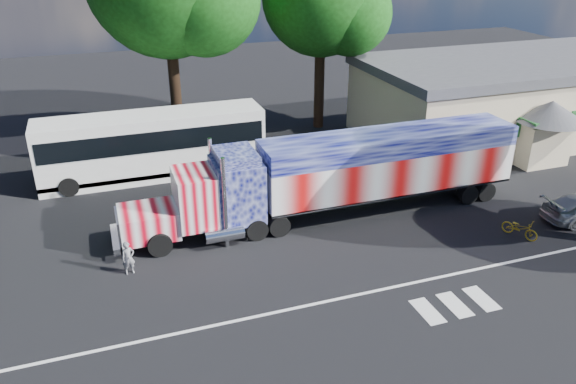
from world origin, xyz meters
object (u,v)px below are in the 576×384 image
object	(u,v)px
coach_bus	(153,144)
woman	(128,258)
semi_truck	(343,173)
bicycle	(520,228)

from	to	relation	value
coach_bus	woman	size ratio (longest dim) A/B	8.64
semi_truck	woman	size ratio (longest dim) A/B	13.81
coach_bus	bicycle	bearing A→B (deg)	-40.65
woman	bicycle	distance (m)	17.51
bicycle	semi_truck	bearing A→B (deg)	118.20
semi_truck	coach_bus	xyz separation A→B (m)	(-8.16, 7.97, -0.31)
woman	coach_bus	bearing A→B (deg)	67.57
woman	bicycle	size ratio (longest dim) A/B	0.86
semi_truck	coach_bus	world-z (taller)	semi_truck
semi_truck	bicycle	world-z (taller)	semi_truck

